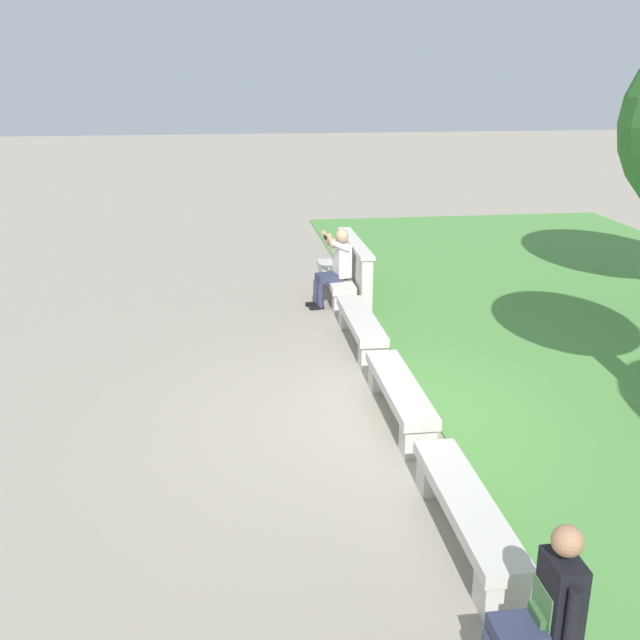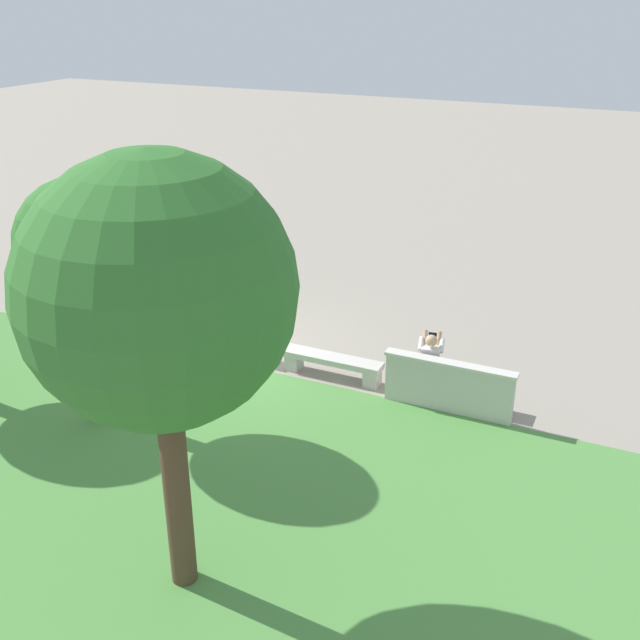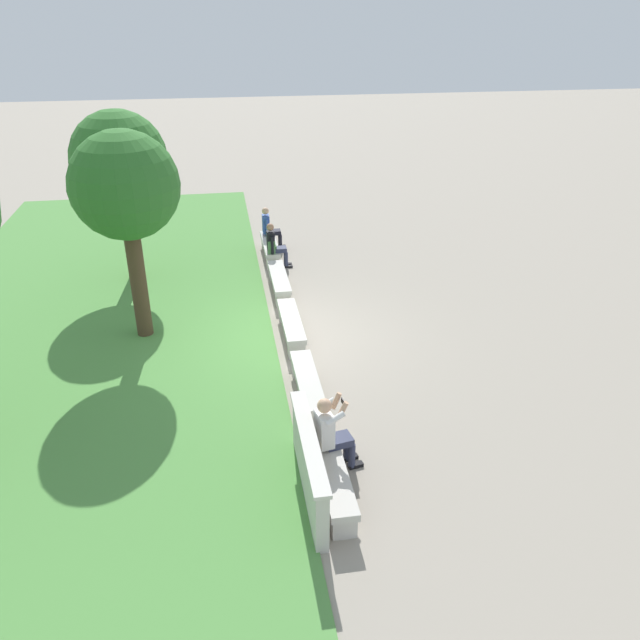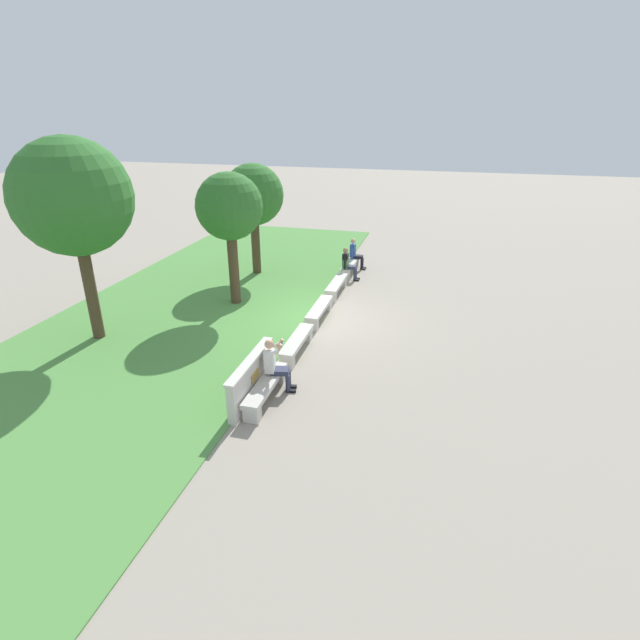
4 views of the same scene
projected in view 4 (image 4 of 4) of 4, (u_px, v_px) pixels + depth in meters
ground_plane at (319, 319)px, 15.92m from camera, size 80.00×80.00×0.00m
grass_strip at (195, 306)px, 16.94m from camera, size 23.81×8.00×0.03m
bench_main at (266, 388)px, 11.48m from camera, size 2.06×0.40×0.45m
bench_near at (297, 343)px, 13.64m from camera, size 2.06×0.40×0.45m
bench_mid at (319, 310)px, 15.80m from camera, size 2.06×0.40×0.45m
bench_far at (337, 285)px, 17.97m from camera, size 2.06×0.40×0.45m
bench_end at (350, 266)px, 20.13m from camera, size 2.06×0.40×0.45m
backrest_wall_with_plaque at (251, 378)px, 11.47m from camera, size 2.41×0.24×1.01m
person_photographer at (275, 362)px, 11.71m from camera, size 0.52×0.77×1.32m
person_distant at (348, 263)px, 19.27m from camera, size 0.48×0.67×1.26m
person_companion at (355, 253)px, 20.58m from camera, size 0.48×0.67×1.26m
backpack at (346, 264)px, 19.28m from camera, size 0.28×0.24×0.43m
tree_behind_wall at (253, 196)px, 19.04m from camera, size 2.34×2.34×4.30m
tree_left_background at (229, 208)px, 15.92m from camera, size 2.16×2.16×4.39m
tree_right_background at (73, 198)px, 13.07m from camera, size 3.11×3.11×5.63m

